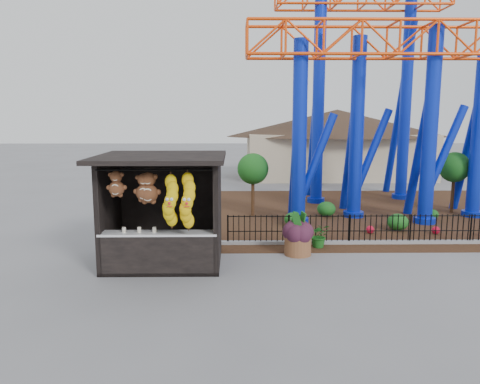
{
  "coord_description": "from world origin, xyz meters",
  "views": [
    {
      "loc": [
        -1.01,
        -11.87,
        4.19
      ],
      "look_at": [
        -0.82,
        1.5,
        2.0
      ],
      "focal_mm": 35.0,
      "sensor_mm": 36.0,
      "label": 1
    }
  ],
  "objects_px": {
    "roller_coaster": "(380,61)",
    "terracotta_planter": "(298,245)",
    "prize_booth": "(163,212)",
    "potted_plant": "(319,236)"
  },
  "relations": [
    {
      "from": "prize_booth",
      "to": "roller_coaster",
      "type": "bearing_deg",
      "value": 42.12
    },
    {
      "from": "roller_coaster",
      "to": "terracotta_planter",
      "type": "height_order",
      "value": "roller_coaster"
    },
    {
      "from": "potted_plant",
      "to": "roller_coaster",
      "type": "bearing_deg",
      "value": 70.52
    },
    {
      "from": "roller_coaster",
      "to": "potted_plant",
      "type": "xyz_separation_m",
      "value": [
        -3.38,
        -5.59,
        -6.05
      ]
    },
    {
      "from": "roller_coaster",
      "to": "terracotta_planter",
      "type": "xyz_separation_m",
      "value": [
        -4.18,
        -6.37,
        -6.14
      ]
    },
    {
      "from": "roller_coaster",
      "to": "terracotta_planter",
      "type": "bearing_deg",
      "value": -123.25
    },
    {
      "from": "terracotta_planter",
      "to": "roller_coaster",
      "type": "bearing_deg",
      "value": 56.75
    },
    {
      "from": "roller_coaster",
      "to": "potted_plant",
      "type": "height_order",
      "value": "roller_coaster"
    },
    {
      "from": "terracotta_planter",
      "to": "potted_plant",
      "type": "distance_m",
      "value": 1.12
    },
    {
      "from": "prize_booth",
      "to": "terracotta_planter",
      "type": "relative_size",
      "value": 4.31
    }
  ]
}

